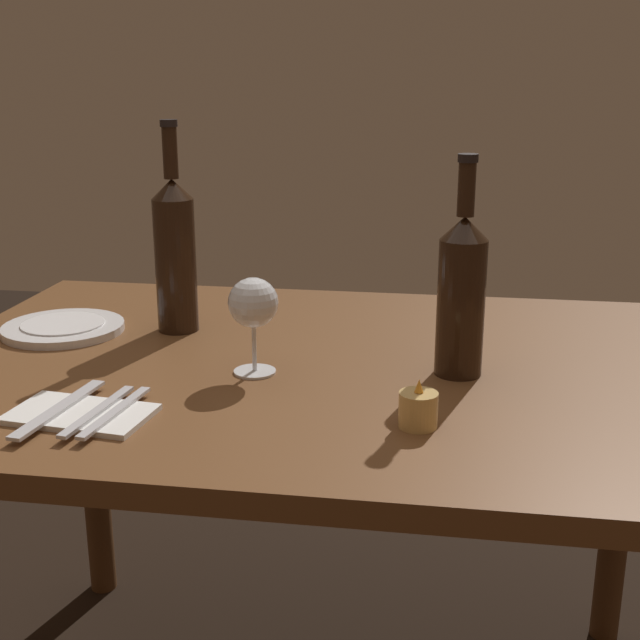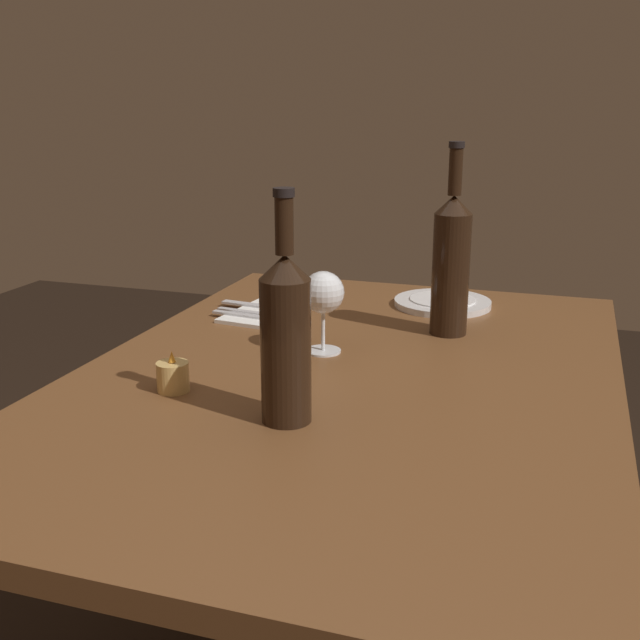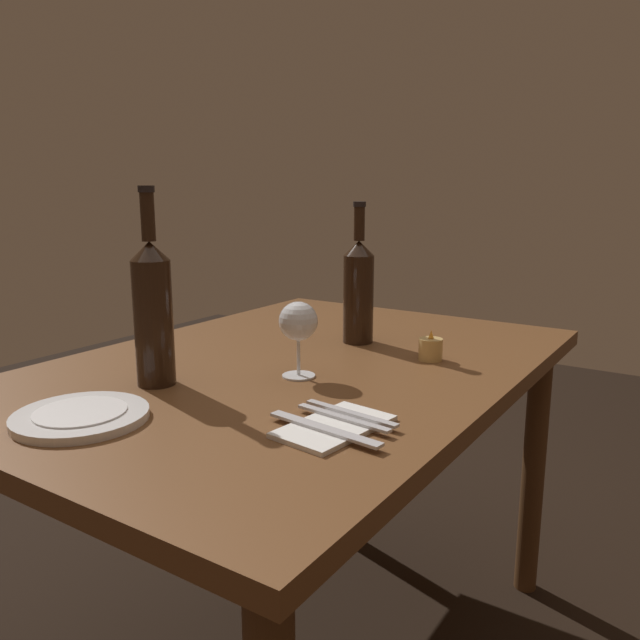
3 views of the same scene
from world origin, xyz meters
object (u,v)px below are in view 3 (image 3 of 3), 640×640
at_px(table_knife, 324,429).
at_px(wine_glass_left, 298,323).
at_px(fork_inner, 343,418).
at_px(votive_candle, 431,350).
at_px(folded_napkin, 334,426).
at_px(fork_outer, 351,413).
at_px(wine_bottle, 358,289).
at_px(wine_bottle_second, 153,310).
at_px(dinner_plate, 81,416).

bearing_deg(table_knife, wine_glass_left, -137.45).
xyz_separation_m(fork_inner, table_knife, (0.06, 0.00, 0.00)).
height_order(wine_glass_left, table_knife, wine_glass_left).
relative_size(votive_candle, folded_napkin, 0.33).
xyz_separation_m(fork_outer, table_knife, (0.08, 0.00, 0.00)).
bearing_deg(folded_napkin, wine_bottle, -153.67).
bearing_deg(table_knife, fork_inner, 180.00).
bearing_deg(votive_candle, fork_inner, 5.04).
distance_m(wine_bottle, wine_bottle_second, 0.52).
distance_m(folded_napkin, fork_inner, 0.03).
bearing_deg(votive_candle, wine_bottle_second, -39.44).
relative_size(wine_bottle_second, votive_candle, 5.57).
distance_m(wine_bottle_second, fork_inner, 0.43).
height_order(wine_glass_left, fork_inner, wine_glass_left).
relative_size(wine_glass_left, dinner_plate, 0.70).
height_order(dinner_plate, folded_napkin, dinner_plate).
bearing_deg(wine_glass_left, wine_bottle_second, -46.79).
relative_size(wine_glass_left, table_knife, 0.72).
height_order(votive_candle, table_knife, votive_candle).
relative_size(folded_napkin, fork_inner, 1.12).
bearing_deg(table_knife, votive_candle, -175.53).
bearing_deg(votive_candle, fork_outer, 5.35).
relative_size(wine_bottle, wine_bottle_second, 0.90).
distance_m(dinner_plate, fork_inner, 0.42).
relative_size(wine_bottle_second, folded_napkin, 1.85).
distance_m(wine_bottle, dinner_plate, 0.72).
relative_size(votive_candle, dinner_plate, 0.31).
distance_m(folded_napkin, table_knife, 0.03).
bearing_deg(dinner_plate, table_knife, 114.58).
bearing_deg(table_knife, folded_napkin, 180.00).
relative_size(wine_bottle, votive_candle, 5.03).
height_order(votive_candle, fork_inner, votive_candle).
xyz_separation_m(wine_glass_left, fork_outer, (0.14, 0.21, -0.10)).
bearing_deg(folded_napkin, wine_glass_left, -133.34).
xyz_separation_m(votive_candle, fork_outer, (0.40, 0.04, -0.01)).
bearing_deg(dinner_plate, wine_glass_left, 158.21).
bearing_deg(wine_glass_left, fork_outer, 54.96).
bearing_deg(folded_napkin, fork_outer, 180.00).
relative_size(votive_candle, table_knife, 0.32).
bearing_deg(wine_glass_left, dinner_plate, -21.79).
height_order(wine_bottle_second, dinner_plate, wine_bottle_second).
height_order(votive_candle, dinner_plate, votive_candle).
bearing_deg(wine_bottle_second, dinner_plate, 12.36).
relative_size(wine_glass_left, votive_candle, 2.27).
height_order(wine_bottle, votive_candle, wine_bottle).
bearing_deg(votive_candle, wine_glass_left, -32.92).
bearing_deg(folded_napkin, dinner_plate, -61.62).
distance_m(wine_bottle, folded_napkin, 0.58).
xyz_separation_m(wine_bottle, folded_napkin, (0.51, 0.25, -0.13)).
xyz_separation_m(dinner_plate, table_knife, (-0.17, 0.36, 0.00)).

